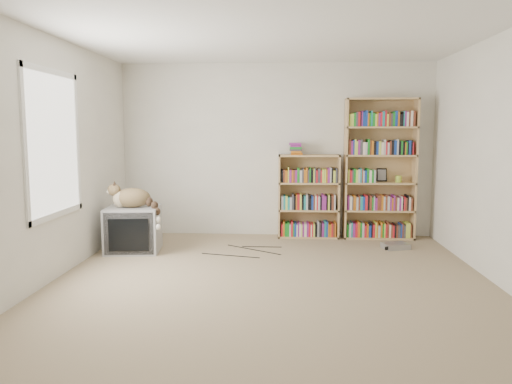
# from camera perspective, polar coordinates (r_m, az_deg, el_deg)

# --- Properties ---
(floor) EXTENTS (4.50, 5.00, 0.01)m
(floor) POSITION_cam_1_polar(r_m,az_deg,el_deg) (5.04, 1.76, -10.72)
(floor) COLOR #9A8768
(floor) RESTS_ON ground
(wall_back) EXTENTS (4.50, 0.02, 2.50)m
(wall_back) POSITION_cam_1_polar(r_m,az_deg,el_deg) (7.30, 2.32, 4.79)
(wall_back) COLOR beige
(wall_back) RESTS_ON floor
(wall_front) EXTENTS (4.50, 0.02, 2.50)m
(wall_front) POSITION_cam_1_polar(r_m,az_deg,el_deg) (2.32, 0.22, -0.04)
(wall_front) COLOR beige
(wall_front) RESTS_ON floor
(wall_left) EXTENTS (0.02, 5.00, 2.50)m
(wall_left) POSITION_cam_1_polar(r_m,az_deg,el_deg) (5.36, -23.05, 3.42)
(wall_left) COLOR beige
(wall_left) RESTS_ON floor
(wall_right) EXTENTS (0.02, 5.00, 2.50)m
(wall_right) POSITION_cam_1_polar(r_m,az_deg,el_deg) (5.25, 27.20, 3.14)
(wall_right) COLOR beige
(wall_right) RESTS_ON floor
(ceiling) EXTENTS (4.50, 5.00, 0.02)m
(ceiling) POSITION_cam_1_polar(r_m,az_deg,el_deg) (4.89, 1.87, 18.40)
(ceiling) COLOR white
(ceiling) RESTS_ON wall_back
(window) EXTENTS (0.02, 1.22, 1.52)m
(window) POSITION_cam_1_polar(r_m,az_deg,el_deg) (5.53, -22.10, 5.12)
(window) COLOR white
(window) RESTS_ON wall_left
(crt_tv) EXTENTS (0.71, 0.66, 0.57)m
(crt_tv) POSITION_cam_1_polar(r_m,az_deg,el_deg) (6.58, -13.83, -4.15)
(crt_tv) COLOR #969698
(crt_tv) RESTS_ON floor
(cat) EXTENTS (0.73, 0.48, 0.54)m
(cat) POSITION_cam_1_polar(r_m,az_deg,el_deg) (6.45, -13.57, -0.96)
(cat) COLOR #382A17
(cat) RESTS_ON crt_tv
(bookcase_tall) EXTENTS (0.99, 0.30, 1.98)m
(bookcase_tall) POSITION_cam_1_polar(r_m,az_deg,el_deg) (7.31, 13.92, 2.12)
(bookcase_tall) COLOR tan
(bookcase_tall) RESTS_ON floor
(bookcase_short) EXTENTS (0.87, 0.30, 1.19)m
(bookcase_short) POSITION_cam_1_polar(r_m,az_deg,el_deg) (7.23, 6.01, -0.89)
(bookcase_short) COLOR tan
(bookcase_short) RESTS_ON floor
(book_stack) EXTENTS (0.20, 0.26, 0.17)m
(book_stack) POSITION_cam_1_polar(r_m,az_deg,el_deg) (7.14, 4.52, 4.94)
(book_stack) COLOR red
(book_stack) RESTS_ON bookcase_short
(green_mug) EXTENTS (0.09, 0.09, 0.10)m
(green_mug) POSITION_cam_1_polar(r_m,az_deg,el_deg) (7.35, 15.96, 1.46)
(green_mug) COLOR #A1C237
(green_mug) RESTS_ON bookcase_tall
(framed_print) EXTENTS (0.14, 0.05, 0.19)m
(framed_print) POSITION_cam_1_polar(r_m,az_deg,el_deg) (7.40, 14.17, 1.92)
(framed_print) COLOR black
(framed_print) RESTS_ON bookcase_tall
(dvd_player) EXTENTS (0.38, 0.32, 0.07)m
(dvd_player) POSITION_cam_1_polar(r_m,az_deg,el_deg) (6.81, 15.66, -5.95)
(dvd_player) COLOR #9F9FA3
(dvd_player) RESTS_ON floor
(wall_outlet) EXTENTS (0.01, 0.08, 0.13)m
(wall_outlet) POSITION_cam_1_polar(r_m,az_deg,el_deg) (7.02, -16.44, -3.22)
(wall_outlet) COLOR silver
(wall_outlet) RESTS_ON wall_left
(floor_cables) EXTENTS (1.20, 0.70, 0.01)m
(floor_cables) POSITION_cam_1_polar(r_m,az_deg,el_deg) (6.40, -0.89, -6.81)
(floor_cables) COLOR black
(floor_cables) RESTS_ON floor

